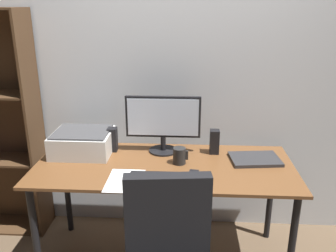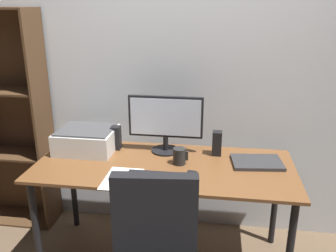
# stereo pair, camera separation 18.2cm
# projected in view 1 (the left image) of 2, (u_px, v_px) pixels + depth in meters

# --- Properties ---
(back_wall) EXTENTS (6.40, 0.10, 2.60)m
(back_wall) POSITION_uv_depth(u_px,v_px,m) (169.00, 65.00, 2.64)
(back_wall) COLOR silver
(back_wall) RESTS_ON ground
(desk) EXTENTS (1.68, 0.72, 0.74)m
(desk) POSITION_uv_depth(u_px,v_px,m) (164.00, 175.00, 2.35)
(desk) COLOR brown
(desk) RESTS_ON ground
(monitor) EXTENTS (0.52, 0.20, 0.40)m
(monitor) POSITION_uv_depth(u_px,v_px,m) (163.00, 120.00, 2.46)
(monitor) COLOR black
(monitor) RESTS_ON desk
(keyboard) EXTENTS (0.29, 0.11, 0.02)m
(keyboard) POSITION_uv_depth(u_px,v_px,m) (154.00, 177.00, 2.15)
(keyboard) COLOR black
(keyboard) RESTS_ON desk
(mouse) EXTENTS (0.07, 0.10, 0.03)m
(mouse) POSITION_uv_depth(u_px,v_px,m) (193.00, 175.00, 2.15)
(mouse) COLOR black
(mouse) RESTS_ON desk
(coffee_mug) EXTENTS (0.10, 0.08, 0.11)m
(coffee_mug) POSITION_uv_depth(u_px,v_px,m) (179.00, 156.00, 2.33)
(coffee_mug) COLOR black
(coffee_mug) RESTS_ON desk
(laptop) EXTENTS (0.34, 0.27, 0.02)m
(laptop) POSITION_uv_depth(u_px,v_px,m) (255.00, 159.00, 2.38)
(laptop) COLOR #2D2D30
(laptop) RESTS_ON desk
(speaker_left) EXTENTS (0.06, 0.07, 0.17)m
(speaker_left) POSITION_uv_depth(u_px,v_px,m) (113.00, 139.00, 2.52)
(speaker_left) COLOR black
(speaker_left) RESTS_ON desk
(speaker_right) EXTENTS (0.06, 0.07, 0.17)m
(speaker_right) POSITION_uv_depth(u_px,v_px,m) (214.00, 142.00, 2.48)
(speaker_right) COLOR black
(speaker_right) RESTS_ON desk
(printer) EXTENTS (0.40, 0.34, 0.16)m
(printer) POSITION_uv_depth(u_px,v_px,m) (83.00, 142.00, 2.48)
(printer) COLOR silver
(printer) RESTS_ON desk
(paper_sheet) EXTENTS (0.21, 0.30, 0.00)m
(paper_sheet) POSITION_uv_depth(u_px,v_px,m) (125.00, 181.00, 2.11)
(paper_sheet) COLOR white
(paper_sheet) RESTS_ON desk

